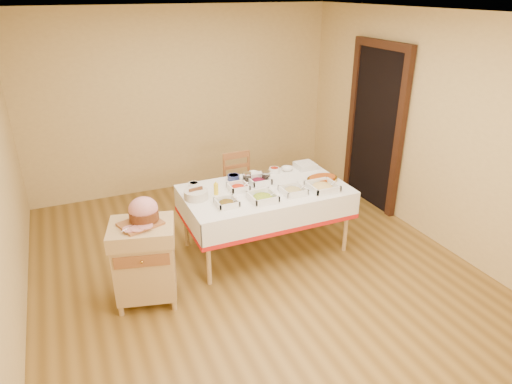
% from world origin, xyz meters
% --- Properties ---
extents(room_shell, '(5.00, 5.00, 5.00)m').
position_xyz_m(room_shell, '(0.00, 0.00, 1.30)').
color(room_shell, brown).
rests_on(room_shell, ground).
extents(doorway, '(0.09, 1.10, 2.20)m').
position_xyz_m(doorway, '(2.20, 0.90, 1.11)').
color(doorway, black).
rests_on(doorway, ground).
extents(dining_table, '(1.82, 1.02, 0.76)m').
position_xyz_m(dining_table, '(0.30, 0.30, 0.60)').
color(dining_table, tan).
rests_on(dining_table, ground).
extents(butcher_cart, '(0.69, 0.62, 0.83)m').
position_xyz_m(butcher_cart, '(-1.15, -0.13, 0.47)').
color(butcher_cart, tan).
rests_on(butcher_cart, ground).
extents(dining_chair, '(0.40, 0.39, 0.88)m').
position_xyz_m(dining_chair, '(0.33, 1.11, 0.45)').
color(dining_chair, '#995D32').
rests_on(dining_chair, ground).
extents(ham_on_board, '(0.38, 0.36, 0.25)m').
position_xyz_m(ham_on_board, '(-1.11, -0.10, 0.94)').
color(ham_on_board, '#995D32').
rests_on(ham_on_board, butcher_cart).
extents(serving_dish_a, '(0.22, 0.22, 0.10)m').
position_xyz_m(serving_dish_a, '(-0.24, 0.08, 0.79)').
color(serving_dish_a, white).
rests_on(serving_dish_a, dining_table).
extents(serving_dish_b, '(0.27, 0.27, 0.11)m').
position_xyz_m(serving_dish_b, '(0.15, 0.04, 0.80)').
color(serving_dish_b, white).
rests_on(serving_dish_b, dining_table).
extents(serving_dish_c, '(0.25, 0.25, 0.10)m').
position_xyz_m(serving_dish_c, '(0.53, 0.07, 0.79)').
color(serving_dish_c, white).
rests_on(serving_dish_c, dining_table).
extents(serving_dish_d, '(0.30, 0.30, 0.11)m').
position_xyz_m(serving_dish_d, '(0.86, 0.02, 0.80)').
color(serving_dish_d, white).
rests_on(serving_dish_d, dining_table).
extents(serving_dish_e, '(0.22, 0.21, 0.10)m').
position_xyz_m(serving_dish_e, '(0.01, 0.39, 0.79)').
color(serving_dish_e, white).
rests_on(serving_dish_e, dining_table).
extents(serving_dish_f, '(0.25, 0.24, 0.11)m').
position_xyz_m(serving_dish_f, '(0.29, 0.46, 0.80)').
color(serving_dish_f, white).
rests_on(serving_dish_f, dining_table).
extents(small_bowl_left, '(0.12, 0.12, 0.05)m').
position_xyz_m(small_bowl_left, '(-0.41, 0.66, 0.79)').
color(small_bowl_left, white).
rests_on(small_bowl_left, dining_table).
extents(small_bowl_mid, '(0.14, 0.14, 0.06)m').
position_xyz_m(small_bowl_mid, '(0.07, 0.68, 0.79)').
color(small_bowl_mid, navy).
rests_on(small_bowl_mid, dining_table).
extents(small_bowl_right, '(0.12, 0.12, 0.06)m').
position_xyz_m(small_bowl_right, '(0.60, 0.70, 0.79)').
color(small_bowl_right, white).
rests_on(small_bowl_right, dining_table).
extents(bowl_white_imported, '(0.18, 0.18, 0.04)m').
position_xyz_m(bowl_white_imported, '(0.34, 0.72, 0.78)').
color(bowl_white_imported, white).
rests_on(bowl_white_imported, dining_table).
extents(bowl_small_imported, '(0.18, 0.18, 0.04)m').
position_xyz_m(bowl_small_imported, '(0.77, 0.69, 0.78)').
color(bowl_small_imported, white).
rests_on(bowl_small_imported, dining_table).
extents(preserve_jar_left, '(0.10, 0.10, 0.13)m').
position_xyz_m(preserve_jar_left, '(0.17, 0.53, 0.82)').
color(preserve_jar_left, silver).
rests_on(preserve_jar_left, dining_table).
extents(preserve_jar_right, '(0.11, 0.11, 0.13)m').
position_xyz_m(preserve_jar_right, '(0.38, 0.47, 0.82)').
color(preserve_jar_right, silver).
rests_on(preserve_jar_right, dining_table).
extents(mustard_bottle, '(0.05, 0.05, 0.15)m').
position_xyz_m(mustard_bottle, '(-0.25, 0.38, 0.83)').
color(mustard_bottle, yellow).
rests_on(mustard_bottle, dining_table).
extents(bread_basket, '(0.26, 0.26, 0.11)m').
position_xyz_m(bread_basket, '(-0.48, 0.36, 0.81)').
color(bread_basket, silver).
rests_on(bread_basket, dining_table).
extents(plate_stack, '(0.23, 0.23, 0.07)m').
position_xyz_m(plate_stack, '(1.01, 0.67, 0.79)').
color(plate_stack, white).
rests_on(plate_stack, dining_table).
extents(brass_platter, '(0.38, 0.27, 0.05)m').
position_xyz_m(brass_platter, '(1.00, 0.25, 0.78)').
color(brass_platter, gold).
rests_on(brass_platter, dining_table).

